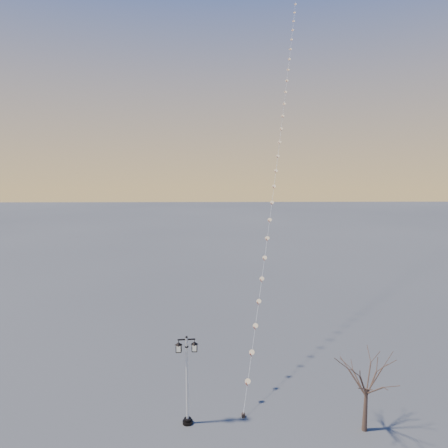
{
  "coord_description": "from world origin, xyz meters",
  "views": [
    {
      "loc": [
        -1.59,
        -20.05,
        14.59
      ],
      "look_at": [
        -1.06,
        8.31,
        10.58
      ],
      "focal_mm": 32.29,
      "sensor_mm": 36.0,
      "label": 1
    }
  ],
  "objects": [
    {
      "name": "ground",
      "position": [
        0.0,
        0.0,
        0.0
      ],
      "size": [
        300.0,
        300.0,
        0.0
      ],
      "primitive_type": "plane",
      "color": "#4C4D4D",
      "rests_on": "ground"
    },
    {
      "name": "street_lamp",
      "position": [
        -3.29,
        1.27,
        2.92
      ],
      "size": [
        1.34,
        0.59,
        5.28
      ],
      "rotation": [
        0.0,
        0.0,
        0.08
      ],
      "color": "black",
      "rests_on": "ground"
    },
    {
      "name": "bare_tree",
      "position": [
        6.65,
        0.48,
        3.16
      ],
      "size": [
        2.74,
        2.74,
        4.55
      ],
      "rotation": [
        0.0,
        0.0,
        -0.34
      ],
      "color": "#4B3529",
      "rests_on": "ground"
    },
    {
      "name": "kite_train",
      "position": [
        5.76,
        24.69,
        23.37
      ],
      "size": [
        12.21,
        46.36,
        46.88
      ],
      "rotation": [
        0.0,
        0.0,
        0.01
      ],
      "color": "#34261C",
      "rests_on": "ground"
    }
  ]
}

